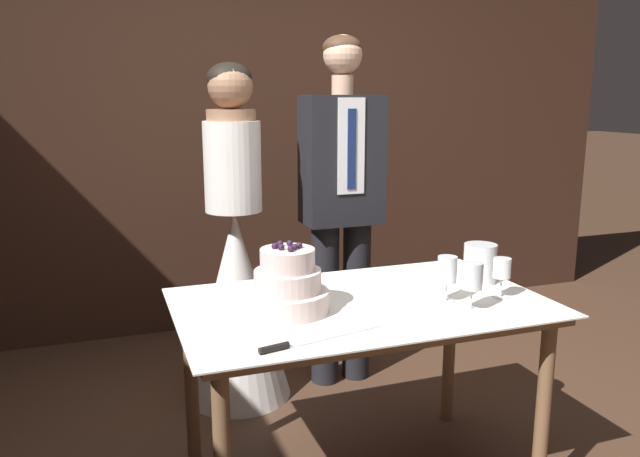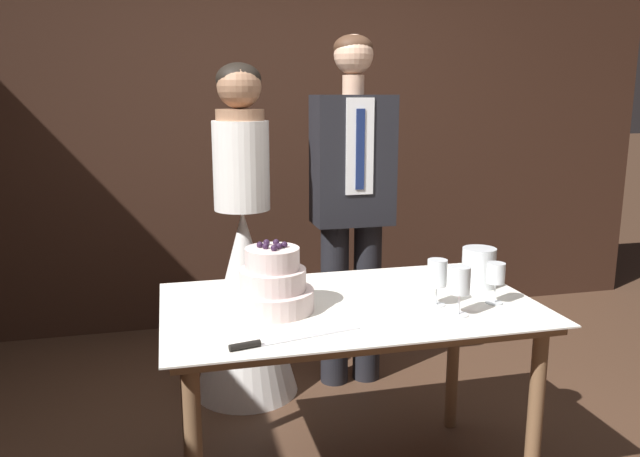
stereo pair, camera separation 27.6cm
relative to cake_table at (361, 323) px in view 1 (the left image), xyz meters
The scene contains 10 objects.
wall_back 2.17m from the cake_table, 88.76° to the left, with size 5.58×0.12×2.89m, color #382116.
cake_table is the anchor object (origin of this frame).
tiered_cake 0.35m from the cake_table, behind, with size 0.30×0.30×0.26m.
cake_knife 0.49m from the cake_table, 137.44° to the right, with size 0.45×0.12×0.02m.
wine_glass_near 0.58m from the cake_table, 14.31° to the right, with size 0.07×0.07×0.16m.
wine_glass_middle 0.39m from the cake_table, 18.82° to the right, with size 0.07×0.07×0.18m.
wine_glass_far 0.46m from the cake_table, 33.27° to the right, with size 0.08×0.08×0.18m.
hurricane_candle 0.60m from the cake_table, ahead, with size 0.14×0.14×0.16m.
bride 0.97m from the cake_table, 107.20° to the left, with size 0.54×0.54×1.70m.
groom 1.03m from the cake_table, 72.79° to the left, with size 0.41×0.25×1.84m.
Camera 1 is at (-0.96, -2.06, 1.55)m, focal length 35.00 mm.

